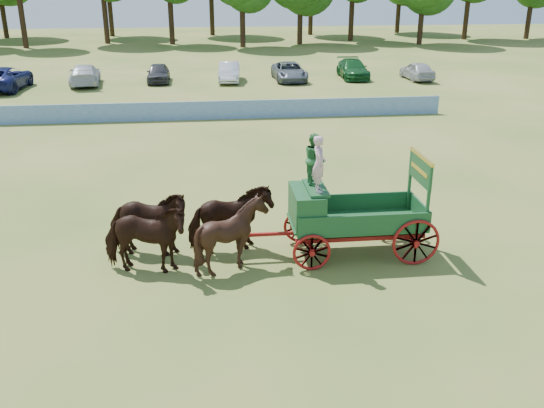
{
  "coord_description": "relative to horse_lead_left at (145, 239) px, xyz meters",
  "views": [
    {
      "loc": [
        -1.88,
        -16.19,
        7.89
      ],
      "look_at": [
        0.09,
        0.84,
        1.3
      ],
      "focal_mm": 40.0,
      "sensor_mm": 36.0,
      "label": 1
    }
  ],
  "objects": [
    {
      "name": "horse_wheel_left",
      "position": [
        2.4,
        0.0,
        0.0
      ],
      "size": [
        2.24,
        2.09,
        2.07
      ],
      "primitive_type": "imported",
      "rotation": [
        0.0,
        0.0,
        1.32
      ],
      "color": "black",
      "rests_on": "ground"
    },
    {
      "name": "horse_wheel_right",
      "position": [
        2.4,
        1.1,
        0.0
      ],
      "size": [
        2.63,
        1.64,
        2.06
      ],
      "primitive_type": "imported",
      "rotation": [
        0.0,
        0.0,
        1.8
      ],
      "color": "black",
      "rests_on": "ground"
    },
    {
      "name": "parked_cars",
      "position": [
        -2.93,
        31.02,
        -0.29
      ],
      "size": [
        42.64,
        7.59,
        1.62
      ],
      "color": "silver",
      "rests_on": "ground"
    },
    {
      "name": "ground",
      "position": [
        3.61,
        0.71,
        -1.03
      ],
      "size": [
        160.0,
        160.0,
        0.0
      ],
      "primitive_type": "plane",
      "color": "olive",
      "rests_on": "ground"
    },
    {
      "name": "horse_lead_left",
      "position": [
        0.0,
        0.0,
        0.0
      ],
      "size": [
        2.6,
        1.54,
        2.06
      ],
      "primitive_type": "imported",
      "rotation": [
        0.0,
        0.0,
        1.39
      ],
      "color": "black",
      "rests_on": "ground"
    },
    {
      "name": "horse_lead_right",
      "position": [
        0.0,
        1.1,
        0.0
      ],
      "size": [
        2.6,
        1.53,
        2.06
      ],
      "primitive_type": "imported",
      "rotation": [
        0.0,
        0.0,
        1.39
      ],
      "color": "black",
      "rests_on": "ground"
    },
    {
      "name": "farm_dray",
      "position": [
        5.37,
        0.57,
        0.58
      ],
      "size": [
        5.99,
        2.0,
        3.74
      ],
      "color": "maroon",
      "rests_on": "ground"
    },
    {
      "name": "sponsor_banner",
      "position": [
        2.61,
        18.71,
        -0.51
      ],
      "size": [
        26.0,
        0.08,
        1.05
      ],
      "primitive_type": "cube",
      "color": "#1B5494",
      "rests_on": "ground"
    }
  ]
}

